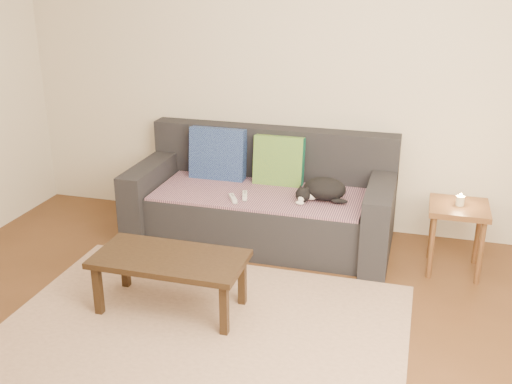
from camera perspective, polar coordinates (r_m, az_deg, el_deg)
ground at (r=3.74m, az=-5.98°, el=-14.21°), size 4.50×4.50×0.00m
back_wall at (r=5.04m, az=1.98°, el=11.19°), size 4.50×0.04×2.60m
sofa at (r=4.91m, az=0.63°, el=-1.10°), size 2.10×0.94×0.87m
throw_blanket at (r=4.78m, az=0.34°, el=-0.15°), size 1.66×0.74×0.02m
cushion_navy at (r=5.08m, az=-3.66°, el=3.45°), size 0.48×0.18×0.49m
cushion_green at (r=4.93m, az=2.18°, el=2.95°), size 0.41×0.16×0.42m
cat at (r=4.63m, az=6.37°, el=0.23°), size 0.40×0.30×0.17m
wii_remote_a at (r=4.62m, az=-2.21°, el=-0.61°), size 0.11×0.15×0.03m
wii_remote_b at (r=4.67m, az=-1.07°, el=-0.33°), size 0.08×0.15×0.03m
side_table at (r=4.58m, az=18.69°, el=-2.27°), size 0.42×0.42×0.52m
candle at (r=4.53m, az=18.87°, el=-0.77°), size 0.06×0.06×0.09m
rug at (r=3.85m, az=-5.14°, el=-12.93°), size 2.50×1.80×0.01m
coffee_table at (r=3.92m, az=-8.20°, el=-6.73°), size 0.98×0.49×0.39m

